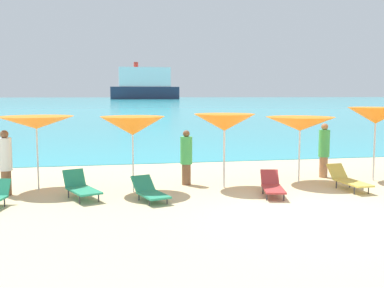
% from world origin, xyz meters
% --- Properties ---
extents(ground_plane, '(50.00, 100.00, 0.30)m').
position_xyz_m(ground_plane, '(0.00, 10.00, -0.15)').
color(ground_plane, beige).
extents(ocean_water, '(650.00, 440.00, 0.02)m').
position_xyz_m(ocean_water, '(0.00, 228.57, 0.01)').
color(ocean_water, '#2DADBC').
rests_on(ocean_water, ground_plane).
extents(umbrella_0, '(2.33, 2.33, 2.17)m').
position_xyz_m(umbrella_0, '(-6.53, 4.27, 1.99)').
color(umbrella_0, silver).
rests_on(umbrella_0, ground_plane).
extents(umbrella_1, '(1.88, 1.88, 2.18)m').
position_xyz_m(umbrella_1, '(-3.78, 3.40, 1.91)').
color(umbrella_1, silver).
rests_on(umbrella_1, ground_plane).
extents(umbrella_2, '(1.99, 1.99, 2.23)m').
position_xyz_m(umbrella_2, '(-1.05, 3.49, 1.97)').
color(umbrella_2, silver).
rests_on(umbrella_2, ground_plane).
extents(umbrella_3, '(2.25, 2.25, 2.10)m').
position_xyz_m(umbrella_3, '(1.50, 3.78, 1.88)').
color(umbrella_3, silver).
rests_on(umbrella_3, ground_plane).
extents(umbrella_4, '(1.78, 1.78, 2.39)m').
position_xyz_m(umbrella_4, '(4.04, 3.62, 2.13)').
color(umbrella_4, silver).
rests_on(umbrella_4, ground_plane).
extents(lounge_chair_1, '(0.85, 1.60, 0.63)m').
position_xyz_m(lounge_chair_1, '(-0.02, 2.15, 0.28)').
color(lounge_chair_1, '#A53333').
rests_on(lounge_chair_1, ground_plane).
extents(lounge_chair_2, '(1.12, 1.59, 0.72)m').
position_xyz_m(lounge_chair_2, '(-5.23, 2.80, 0.32)').
color(lounge_chair_2, '#268C66').
rests_on(lounge_chair_2, ground_plane).
extents(lounge_chair_3, '(0.64, 1.71, 0.67)m').
position_xyz_m(lounge_chair_3, '(2.49, 2.49, 0.30)').
color(lounge_chair_3, '#D8BF4C').
rests_on(lounge_chair_3, ground_plane).
extents(lounge_chair_5, '(0.98, 1.56, 0.58)m').
position_xyz_m(lounge_chair_5, '(-3.43, 2.22, 0.26)').
color(lounge_chair_5, '#268C66').
rests_on(lounge_chair_5, ground_plane).
extents(beachgoer_0, '(0.37, 0.37, 1.84)m').
position_xyz_m(beachgoer_0, '(2.72, 4.48, 0.97)').
color(beachgoer_0, '#A3704C').
rests_on(beachgoer_0, ground_plane).
extents(beachgoer_1, '(0.36, 0.36, 1.83)m').
position_xyz_m(beachgoer_1, '(-7.29, 3.63, 0.96)').
color(beachgoer_1, brown).
rests_on(beachgoer_1, ground_plane).
extents(beachgoer_3, '(0.37, 0.37, 1.71)m').
position_xyz_m(beachgoer_3, '(-2.09, 4.14, 0.89)').
color(beachgoer_3, brown).
rests_on(beachgoer_3, ground_plane).
extents(cruise_ship, '(41.04, 8.53, 22.00)m').
position_xyz_m(cruise_ship, '(20.10, 263.83, 8.44)').
color(cruise_ship, '#262D47').
rests_on(cruise_ship, ocean_water).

